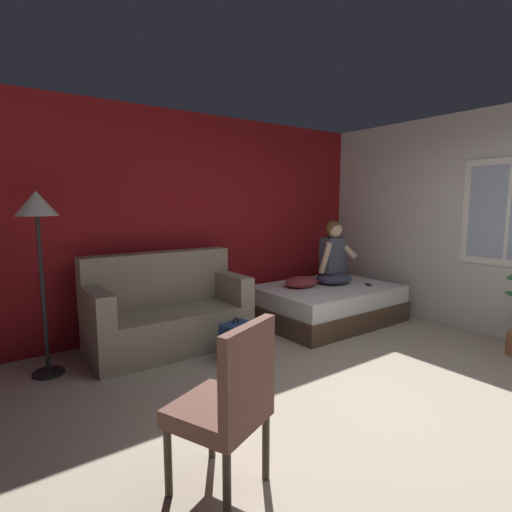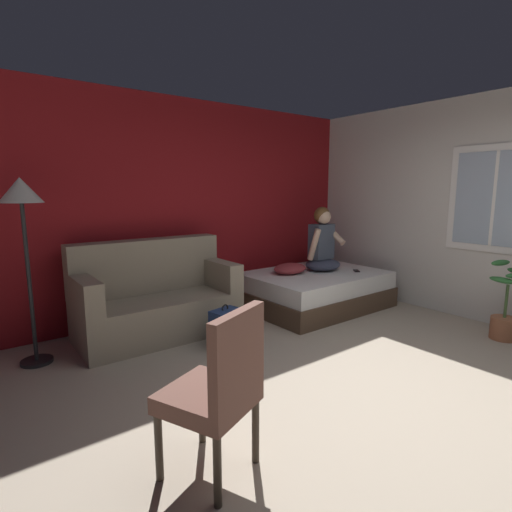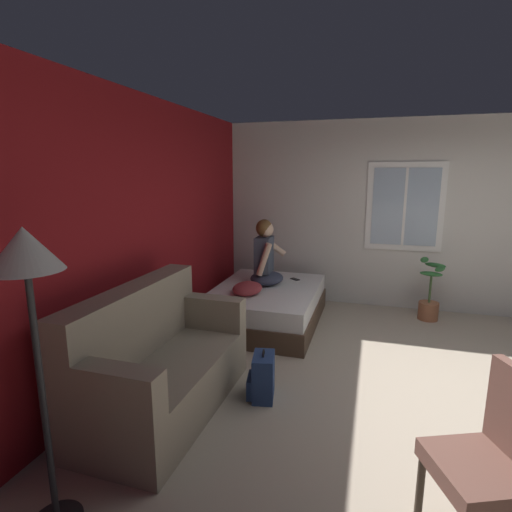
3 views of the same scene
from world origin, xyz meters
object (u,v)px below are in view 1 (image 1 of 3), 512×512
(person_seated, at_px, (334,258))
(side_chair, at_px, (228,401))
(throw_pillow, at_px, (301,282))
(cell_phone, at_px, (368,285))
(floor_lamp, at_px, (38,222))
(couch, at_px, (167,312))
(backpack, at_px, (235,343))
(bed, at_px, (326,304))

(person_seated, bearing_deg, side_chair, -145.79)
(throw_pillow, bearing_deg, cell_phone, -27.48)
(cell_phone, xyz_separation_m, floor_lamp, (-3.86, 0.60, 0.94))
(side_chair, bearing_deg, throw_pillow, 40.63)
(couch, relative_size, floor_lamp, 1.01)
(backpack, bearing_deg, floor_lamp, 154.38)
(throw_pillow, bearing_deg, bed, -24.52)
(cell_phone, bearing_deg, person_seated, -7.14)
(side_chair, relative_size, cell_phone, 6.81)
(bed, xyz_separation_m, backpack, (-1.77, -0.45, -0.04))
(couch, distance_m, person_seated, 2.39)
(person_seated, relative_size, throw_pillow, 1.82)
(side_chair, bearing_deg, backpack, 55.81)
(couch, xyz_separation_m, side_chair, (-0.65, -2.31, 0.14))
(bed, height_order, floor_lamp, floor_lamp)
(backpack, relative_size, cell_phone, 3.18)
(throw_pillow, bearing_deg, person_seated, -10.15)
(person_seated, relative_size, floor_lamp, 0.51)
(bed, height_order, backpack, bed)
(couch, bearing_deg, throw_pillow, -6.04)
(backpack, xyz_separation_m, throw_pillow, (1.44, 0.60, 0.36))
(person_seated, bearing_deg, floor_lamp, 175.84)
(cell_phone, bearing_deg, throw_pillow, 11.99)
(bed, xyz_separation_m, person_seated, (0.18, 0.06, 0.60))
(couch, height_order, backpack, couch)
(bed, distance_m, floor_lamp, 3.58)
(side_chair, xyz_separation_m, backpack, (1.04, 1.52, -0.34))
(bed, bearing_deg, throw_pillow, 155.48)
(cell_phone, bearing_deg, couch, 26.17)
(couch, distance_m, floor_lamp, 1.59)
(couch, relative_size, throw_pillow, 3.57)
(side_chair, distance_m, backpack, 1.87)
(backpack, relative_size, throw_pillow, 0.95)
(bed, relative_size, floor_lamp, 1.09)
(couch, relative_size, cell_phone, 11.90)
(side_chair, xyz_separation_m, person_seated, (2.98, 2.03, 0.30))
(bed, relative_size, throw_pillow, 3.85)
(side_chair, bearing_deg, floor_lamp, 103.62)
(couch, height_order, side_chair, couch)
(bed, bearing_deg, floor_lamp, 174.60)
(side_chair, height_order, backpack, side_chair)
(side_chair, distance_m, throw_pillow, 3.26)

